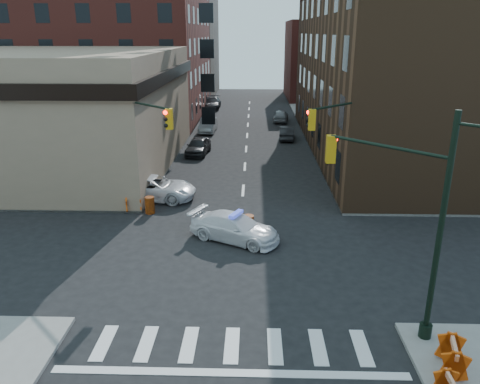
# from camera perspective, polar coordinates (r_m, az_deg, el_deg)

# --- Properties ---
(ground) EXTENTS (140.00, 140.00, 0.00)m
(ground) POSITION_cam_1_polar(r_m,az_deg,el_deg) (22.94, -0.21, -7.88)
(ground) COLOR black
(ground) RESTS_ON ground
(sidewalk_nw) EXTENTS (34.00, 54.50, 0.15)m
(sidewalk_nw) POSITION_cam_1_polar(r_m,az_deg,el_deg) (59.14, -22.14, 7.57)
(sidewalk_nw) COLOR gray
(sidewalk_nw) RESTS_ON ground
(sidewalk_ne) EXTENTS (34.00, 54.50, 0.15)m
(sidewalk_ne) POSITION_cam_1_polar(r_m,az_deg,el_deg) (58.60, 24.25, 7.20)
(sidewalk_ne) COLOR gray
(sidewalk_ne) RESTS_ON ground
(bank_building) EXTENTS (22.00, 22.00, 9.00)m
(bank_building) POSITION_cam_1_polar(r_m,az_deg,el_deg) (41.39, -23.95, 9.23)
(bank_building) COLOR #91775F
(bank_building) RESTS_ON ground
(apartment_block) EXTENTS (25.00, 25.00, 24.00)m
(apartment_block) POSITION_cam_1_polar(r_m,az_deg,el_deg) (63.45, -16.92, 19.69)
(apartment_block) COLOR maroon
(apartment_block) RESTS_ON ground
(commercial_row_ne) EXTENTS (14.00, 34.00, 14.00)m
(commercial_row_ne) POSITION_cam_1_polar(r_m,az_deg,el_deg) (44.81, 18.18, 13.77)
(commercial_row_ne) COLOR #4A301D
(commercial_row_ne) RESTS_ON ground
(filler_nw) EXTENTS (20.00, 18.00, 16.00)m
(filler_nw) POSITION_cam_1_polar(r_m,az_deg,el_deg) (84.16, -10.19, 17.08)
(filler_nw) COLOR brown
(filler_nw) RESTS_ON ground
(filler_ne) EXTENTS (16.00, 16.00, 12.00)m
(filler_ne) POSITION_cam_1_polar(r_m,az_deg,el_deg) (79.69, 11.75, 15.46)
(filler_ne) COLOR maroon
(filler_ne) RESTS_ON ground
(signal_pole_se) EXTENTS (5.40, 5.27, 8.00)m
(signal_pole_se) POSITION_cam_1_polar(r_m,az_deg,el_deg) (16.87, 20.08, -2.15)
(signal_pole_se) COLOR black
(signal_pole_se) RESTS_ON sidewalk_se
(signal_pole_nw) EXTENTS (3.58, 3.67, 8.00)m
(signal_pole_nw) POSITION_cam_1_polar(r_m,az_deg,el_deg) (27.28, -12.28, 5.79)
(signal_pole_nw) COLOR black
(signal_pole_nw) RESTS_ON sidewalk_nw
(signal_pole_ne) EXTENTS (3.67, 3.58, 8.00)m
(signal_pole_ne) POSITION_cam_1_polar(r_m,az_deg,el_deg) (26.99, 12.71, 5.62)
(signal_pole_ne) COLOR black
(signal_pole_ne) RESTS_ON sidewalk_ne
(tree_ne_near) EXTENTS (3.00, 3.00, 4.85)m
(tree_ne_near) POSITION_cam_1_polar(r_m,az_deg,el_deg) (47.45, 10.10, 10.36)
(tree_ne_near) COLOR black
(tree_ne_near) RESTS_ON sidewalk_ne
(tree_ne_far) EXTENTS (3.00, 3.00, 4.85)m
(tree_ne_far) POSITION_cam_1_polar(r_m,az_deg,el_deg) (55.31, 8.95, 11.61)
(tree_ne_far) COLOR black
(tree_ne_far) RESTS_ON sidewalk_ne
(police_car) EXTENTS (5.22, 3.89, 1.41)m
(police_car) POSITION_cam_1_polar(r_m,az_deg,el_deg) (24.40, -0.65, -4.35)
(police_car) COLOR white
(police_car) RESTS_ON ground
(pickup) EXTENTS (5.78, 3.13, 1.54)m
(pickup) POSITION_cam_1_polar(r_m,az_deg,el_deg) (30.81, -10.54, 0.51)
(pickup) COLOR silver
(pickup) RESTS_ON ground
(parked_car_wnear) EXTENTS (2.20, 4.55, 1.50)m
(parked_car_wnear) POSITION_cam_1_polar(r_m,az_deg,el_deg) (41.82, -5.13, 5.61)
(parked_car_wnear) COLOR black
(parked_car_wnear) RESTS_ON ground
(parked_car_wfar) EXTENTS (1.77, 4.66, 1.52)m
(parked_car_wfar) POSITION_cam_1_polar(r_m,az_deg,el_deg) (51.30, -3.92, 8.14)
(parked_car_wfar) COLOR gray
(parked_car_wfar) RESTS_ON ground
(parked_car_wdeep) EXTENTS (2.34, 5.66, 1.64)m
(parked_car_wdeep) POSITION_cam_1_polar(r_m,az_deg,el_deg) (67.18, -3.45, 10.77)
(parked_car_wdeep) COLOR black
(parked_car_wdeep) RESTS_ON ground
(parked_car_enear) EXTENTS (1.72, 4.10, 1.32)m
(parked_car_enear) POSITION_cam_1_polar(r_m,az_deg,el_deg) (47.79, 5.74, 7.17)
(parked_car_enear) COLOR black
(parked_car_enear) RESTS_ON ground
(parked_car_efar) EXTENTS (2.19, 4.41, 1.45)m
(parked_car_efar) POSITION_cam_1_polar(r_m,az_deg,el_deg) (57.43, 5.01, 9.24)
(parked_car_efar) COLOR gray
(parked_car_efar) RESTS_ON ground
(pedestrian_a) EXTENTS (0.68, 0.49, 1.73)m
(pedestrian_a) POSITION_cam_1_polar(r_m,az_deg,el_deg) (31.93, -12.97, 1.46)
(pedestrian_a) COLOR black
(pedestrian_a) RESTS_ON sidewalk_nw
(pedestrian_b) EXTENTS (1.09, 1.02, 1.79)m
(pedestrian_b) POSITION_cam_1_polar(r_m,az_deg,el_deg) (31.01, -23.62, -0.16)
(pedestrian_b) COLOR black
(pedestrian_b) RESTS_ON sidewalk_nw
(pedestrian_c) EXTENTS (0.96, 0.49, 1.57)m
(pedestrian_c) POSITION_cam_1_polar(r_m,az_deg,el_deg) (30.35, -19.21, -0.21)
(pedestrian_c) COLOR #1D222B
(pedestrian_c) RESTS_ON sidewalk_nw
(barrel_road) EXTENTS (0.81, 0.81, 1.10)m
(barrel_road) POSITION_cam_1_polar(r_m,az_deg,el_deg) (25.07, 1.00, -4.07)
(barrel_road) COLOR #D35609
(barrel_road) RESTS_ON ground
(barrel_bank) EXTENTS (0.62, 0.62, 1.02)m
(barrel_bank) POSITION_cam_1_polar(r_m,az_deg,el_deg) (28.53, -10.94, -1.58)
(barrel_bank) COLOR #DA440A
(barrel_bank) RESTS_ON ground
(barricade_se_a) EXTENTS (0.96, 1.44, 0.99)m
(barricade_se_a) POSITION_cam_1_polar(r_m,az_deg,el_deg) (17.02, 24.47, -17.79)
(barricade_se_a) COLOR orange
(barricade_se_a) RESTS_ON sidewalk_se
(barricade_nw_a) EXTENTS (1.19, 0.79, 0.82)m
(barricade_nw_a) POSITION_cam_1_polar(r_m,az_deg,el_deg) (28.84, -12.84, -1.39)
(barricade_nw_a) COLOR orange
(barricade_nw_a) RESTS_ON sidewalk_nw
(barricade_nw_b) EXTENTS (1.15, 0.71, 0.81)m
(barricade_nw_b) POSITION_cam_1_polar(r_m,az_deg,el_deg) (31.70, -16.69, 0.12)
(barricade_nw_b) COLOR red
(barricade_nw_b) RESTS_ON sidewalk_nw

